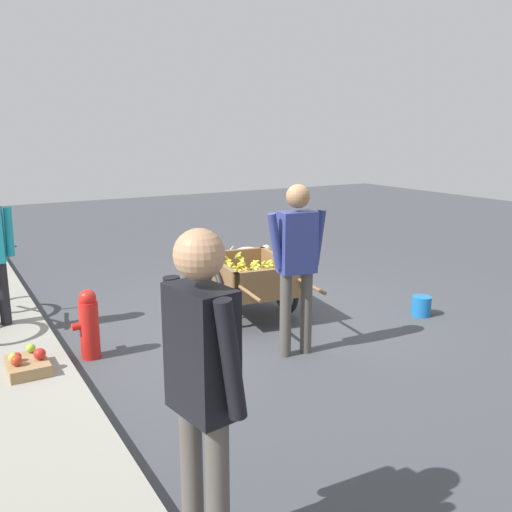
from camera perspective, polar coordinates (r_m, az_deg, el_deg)
name	(u,v)px	position (r m, az deg, el deg)	size (l,w,h in m)	color
ground_plane	(260,323)	(6.27, 0.38, -6.85)	(24.00, 24.00, 0.00)	#3D3F44
fruit_cart	(251,280)	(6.32, -0.55, -2.51)	(1.74, 1.02, 0.73)	brown
vendor_person	(297,255)	(5.17, 4.21, 0.13)	(0.24, 0.60, 1.63)	#4C4742
dog	(251,253)	(8.51, -0.49, 0.33)	(0.44, 0.56, 0.40)	beige
fire_hydrant	(89,324)	(5.48, -16.72, -6.68)	(0.25, 0.25, 0.67)	red
plastic_bucket	(421,306)	(6.76, 16.54, -4.92)	(0.22, 0.22, 0.23)	#1966B2
apple_crate	(28,371)	(5.17, -22.28, -10.81)	(0.44, 0.32, 0.32)	#99754C
bystander_person	(202,375)	(2.59, -5.55, -11.99)	(0.51, 0.25, 1.70)	#4C4742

